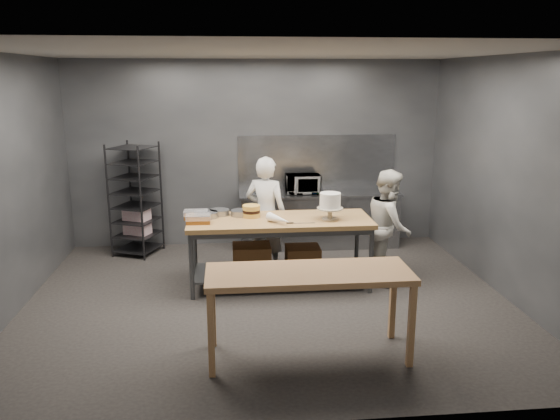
% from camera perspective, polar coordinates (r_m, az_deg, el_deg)
% --- Properties ---
extents(ground, '(6.00, 6.00, 0.00)m').
position_cam_1_polar(ground, '(6.93, -1.19, -9.44)').
color(ground, black).
rests_on(ground, ground).
extents(back_wall, '(6.00, 0.04, 3.00)m').
position_cam_1_polar(back_wall, '(8.95, -2.48, 5.88)').
color(back_wall, '#4C4F54').
rests_on(back_wall, ground).
extents(work_table, '(2.40, 0.90, 0.92)m').
position_cam_1_polar(work_table, '(7.25, -0.30, -3.56)').
color(work_table, brown).
rests_on(work_table, ground).
extents(near_counter, '(2.00, 0.70, 0.90)m').
position_cam_1_polar(near_counter, '(5.36, 3.02, -7.27)').
color(near_counter, brown).
rests_on(near_counter, ground).
extents(back_counter, '(2.60, 0.60, 0.90)m').
position_cam_1_polar(back_counter, '(8.95, 4.10, -0.99)').
color(back_counter, slate).
rests_on(back_counter, ground).
extents(splashback_panel, '(2.60, 0.02, 0.90)m').
position_cam_1_polar(splashback_panel, '(9.06, 3.89, 5.00)').
color(splashback_panel, slate).
rests_on(splashback_panel, back_counter).
extents(speed_rack, '(0.80, 0.83, 1.75)m').
position_cam_1_polar(speed_rack, '(8.77, -14.84, 0.98)').
color(speed_rack, black).
rests_on(speed_rack, ground).
extents(chef_behind, '(0.71, 0.61, 1.65)m').
position_cam_1_polar(chef_behind, '(7.76, -1.49, -0.42)').
color(chef_behind, silver).
rests_on(chef_behind, ground).
extents(chef_right, '(0.73, 0.85, 1.54)m').
position_cam_1_polar(chef_right, '(7.52, 11.29, -1.63)').
color(chef_right, silver).
rests_on(chef_right, ground).
extents(microwave, '(0.54, 0.37, 0.30)m').
position_cam_1_polar(microwave, '(8.78, 2.40, 2.74)').
color(microwave, black).
rests_on(microwave, back_counter).
extents(frosted_cake_stand, '(0.34, 0.34, 0.35)m').
position_cam_1_polar(frosted_cake_stand, '(7.08, 5.26, 0.79)').
color(frosted_cake_stand, '#B7AB92').
rests_on(frosted_cake_stand, work_table).
extents(layer_cake, '(0.23, 0.23, 0.16)m').
position_cam_1_polar(layer_cake, '(7.22, -3.01, -0.12)').
color(layer_cake, '#EEBC4B').
rests_on(layer_cake, work_table).
extents(cake_pans, '(0.74, 0.41, 0.07)m').
position_cam_1_polar(cake_pans, '(7.30, -6.28, -0.36)').
color(cake_pans, gray).
rests_on(cake_pans, work_table).
extents(piping_bag, '(0.32, 0.38, 0.12)m').
position_cam_1_polar(piping_bag, '(6.88, -0.08, -0.98)').
color(piping_bag, white).
rests_on(piping_bag, work_table).
extents(offset_spatula, '(0.36, 0.02, 0.02)m').
position_cam_1_polar(offset_spatula, '(6.92, 1.77, -1.37)').
color(offset_spatula, slate).
rests_on(offset_spatula, work_table).
extents(pastry_clamshells, '(0.35, 0.44, 0.11)m').
position_cam_1_polar(pastry_clamshells, '(7.10, -8.67, -0.69)').
color(pastry_clamshells, brown).
rests_on(pastry_clamshells, work_table).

